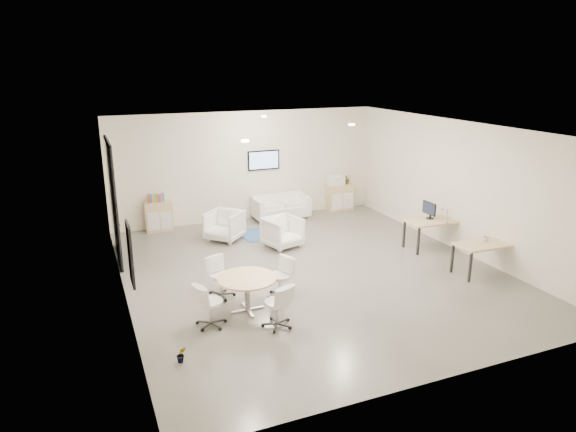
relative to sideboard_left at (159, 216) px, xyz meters
The scene contains 21 objects.
room_shell 5.19m from the sideboard_left, 57.91° to the right, with size 9.60×10.60×4.80m.
glass_door 2.44m from the sideboard_left, 125.59° to the right, with size 0.09×1.90×2.85m.
artwork 6.13m from the sideboard_left, 102.35° to the right, with size 0.05×0.54×1.04m.
wall_tv 3.46m from the sideboard_left, ahead, with size 0.98×0.06×0.58m.
ceiling_spots 5.07m from the sideboard_left, 54.22° to the right, with size 3.14×4.14×0.03m.
sideboard_left is the anchor object (origin of this frame).
sideboard_right 5.68m from the sideboard_left, ahead, with size 0.83×0.40×0.83m.
books 0.53m from the sideboard_left, behind, with size 0.43×0.14×0.22m.
printer 5.54m from the sideboard_left, ahead, with size 0.50×0.44×0.33m.
loveseat 3.57m from the sideboard_left, ahead, with size 1.66×0.86×0.62m.
blue_rug 3.09m from the sideboard_left, 25.65° to the right, with size 1.63×1.09×0.01m, color #32589A.
armchair_left 2.07m from the sideboard_left, 44.34° to the right, with size 0.84×0.79×0.87m, color silver.
armchair_right 3.70m from the sideboard_left, 43.12° to the right, with size 0.83×0.77×0.85m, color silver.
desk_rear 7.39m from the sideboard_left, 33.17° to the right, with size 1.43×0.78×0.73m.
desk_front 8.51m from the sideboard_left, 43.20° to the right, with size 1.35×0.69×0.70m.
monitor 7.29m from the sideboard_left, 32.35° to the right, with size 0.20×0.50×0.44m.
round_table 5.62m from the sideboard_left, 82.17° to the right, with size 1.12×1.12×0.68m.
meeting_chairs 5.62m from the sideboard_left, 82.17° to the right, with size 2.31×2.31×0.82m.
plant_cabinet 5.95m from the sideboard_left, ahead, with size 0.27×0.30×0.24m, color #3F7F3F.
plant_floor 6.90m from the sideboard_left, 96.18° to the right, with size 0.15×0.27×0.12m, color #3F7F3F.
cup 8.51m from the sideboard_left, 42.06° to the right, with size 0.13×0.10×0.13m, color white.
Camera 1 is at (-4.58, -9.73, 4.50)m, focal length 32.00 mm.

